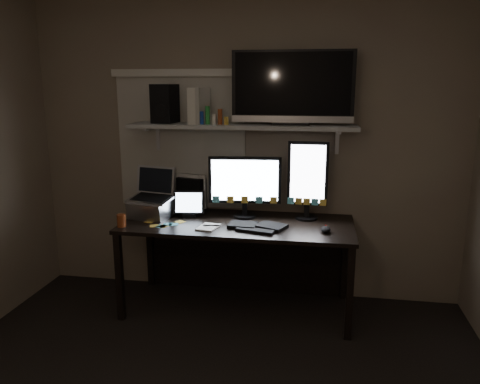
% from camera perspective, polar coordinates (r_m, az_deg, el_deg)
% --- Properties ---
extents(back_wall, '(3.60, 0.00, 3.60)m').
position_cam_1_polar(back_wall, '(3.93, 0.65, 5.13)').
color(back_wall, '#6E5C4E').
rests_on(back_wall, floor).
extents(window_blinds, '(1.10, 0.02, 1.10)m').
position_cam_1_polar(window_blinds, '(4.03, -7.17, 5.95)').
color(window_blinds, '#BCB8A9').
rests_on(window_blinds, back_wall).
extents(desk, '(1.80, 0.75, 0.73)m').
position_cam_1_polar(desk, '(3.85, 0.04, -5.73)').
color(desk, black).
rests_on(desk, floor).
extents(wall_shelf, '(1.80, 0.35, 0.03)m').
position_cam_1_polar(wall_shelf, '(3.73, 0.24, 8.03)').
color(wall_shelf, '#9F9F9B').
rests_on(wall_shelf, back_wall).
extents(monitor_landscape, '(0.59, 0.12, 0.51)m').
position_cam_1_polar(monitor_landscape, '(3.76, 0.59, 0.67)').
color(monitor_landscape, black).
rests_on(monitor_landscape, desk).
extents(monitor_portrait, '(0.32, 0.08, 0.64)m').
position_cam_1_polar(monitor_portrait, '(3.74, 8.25, 1.44)').
color(monitor_portrait, black).
rests_on(monitor_portrait, desk).
extents(keyboard, '(0.47, 0.27, 0.03)m').
position_cam_1_polar(keyboard, '(3.55, 2.08, -4.14)').
color(keyboard, black).
rests_on(keyboard, desk).
extents(mouse, '(0.07, 0.11, 0.04)m').
position_cam_1_polar(mouse, '(3.50, 10.41, -4.49)').
color(mouse, black).
rests_on(mouse, desk).
extents(notepad, '(0.17, 0.21, 0.01)m').
position_cam_1_polar(notepad, '(3.55, -3.90, -4.29)').
color(notepad, silver).
rests_on(notepad, desk).
extents(tablet, '(0.26, 0.14, 0.22)m').
position_cam_1_polar(tablet, '(3.82, -6.20, -1.45)').
color(tablet, black).
rests_on(tablet, desk).
extents(file_sorter, '(0.26, 0.17, 0.30)m').
position_cam_1_polar(file_sorter, '(4.04, -5.93, -0.06)').
color(file_sorter, black).
rests_on(file_sorter, desk).
extents(laptop, '(0.40, 0.35, 0.39)m').
position_cam_1_polar(laptop, '(3.83, -10.80, -0.21)').
color(laptop, '#ADACB1').
rests_on(laptop, desk).
extents(cup, '(0.07, 0.07, 0.10)m').
position_cam_1_polar(cup, '(3.67, -14.26, -3.40)').
color(cup, maroon).
rests_on(cup, desk).
extents(sticky_notes, '(0.34, 0.29, 0.00)m').
position_cam_1_polar(sticky_notes, '(3.70, -9.39, -3.77)').
color(sticky_notes, gold).
rests_on(sticky_notes, desk).
extents(tv, '(0.94, 0.17, 0.56)m').
position_cam_1_polar(tv, '(3.69, 6.42, 12.50)').
color(tv, black).
rests_on(tv, wall_shelf).
extents(game_console, '(0.14, 0.25, 0.28)m').
position_cam_1_polar(game_console, '(3.79, -5.01, 10.43)').
color(game_console, beige).
rests_on(game_console, wall_shelf).
extents(speaker, '(0.19, 0.22, 0.31)m').
position_cam_1_polar(speaker, '(3.89, -9.13, 10.58)').
color(speaker, black).
rests_on(speaker, wall_shelf).
extents(bottles, '(0.23, 0.08, 0.14)m').
position_cam_1_polar(bottles, '(3.71, -3.60, 9.32)').
color(bottles, '#A50F0C').
rests_on(bottles, wall_shelf).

